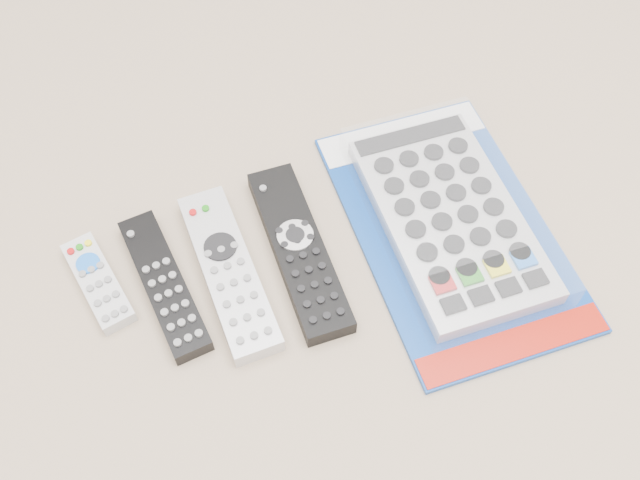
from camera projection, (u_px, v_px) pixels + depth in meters
name	position (u px, v px, depth m)	size (l,w,h in m)	color
remote_small_grey	(98.00, 282.00, 0.82)	(0.06, 0.13, 0.02)	#B5B5B8
remote_slim_black	(164.00, 285.00, 0.82)	(0.05, 0.20, 0.02)	black
remote_silver_dvd	(229.00, 272.00, 0.82)	(0.07, 0.23, 0.03)	#BAB9BE
remote_large_black	(299.00, 250.00, 0.84)	(0.08, 0.24, 0.03)	black
jumbo_remote_packaged	(451.00, 217.00, 0.85)	(0.26, 0.39, 0.05)	navy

